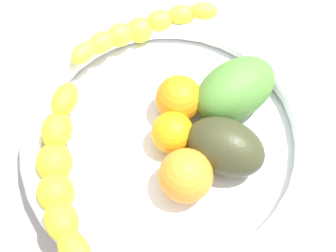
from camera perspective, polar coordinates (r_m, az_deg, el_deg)
The scene contains 9 objects.
kitchen_counter at distance 53.53cm, azimuth -0.00°, elevation -3.18°, with size 120.00×120.00×3.00cm, color #A29A94.
fruit_bowl at distance 50.29cm, azimuth -0.00°, elevation -1.38°, with size 35.66×35.66×4.15cm.
banana_draped_left at distance 46.55cm, azimuth -14.92°, elevation -6.44°, with size 13.03×20.08×5.44cm.
banana_draped_right at distance 57.49cm, azimuth -3.71°, elevation 13.34°, with size 21.19×8.76×4.85cm.
orange_front at distance 48.07cm, azimuth 0.22°, elevation -1.21°, with size 5.08×5.08×5.08cm, color orange.
orange_mid_left at distance 50.14cm, azimuth 1.57°, elevation 3.82°, with size 5.88×5.88×5.88cm, color orange.
orange_mid_right at distance 45.36cm, azimuth 2.48°, elevation -6.93°, with size 6.14×6.14×6.14cm, color orange.
avocado_dark at distance 47.05cm, azimuth 8.02°, elevation -2.89°, with size 9.25×6.45×6.48cm, color #373920.
mango_green at distance 50.86cm, azimuth 9.40°, elevation 5.07°, with size 11.07×7.16×7.06cm, color #4F8834.
Camera 1 is at (-14.83, -17.98, 49.69)cm, focal length 43.65 mm.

